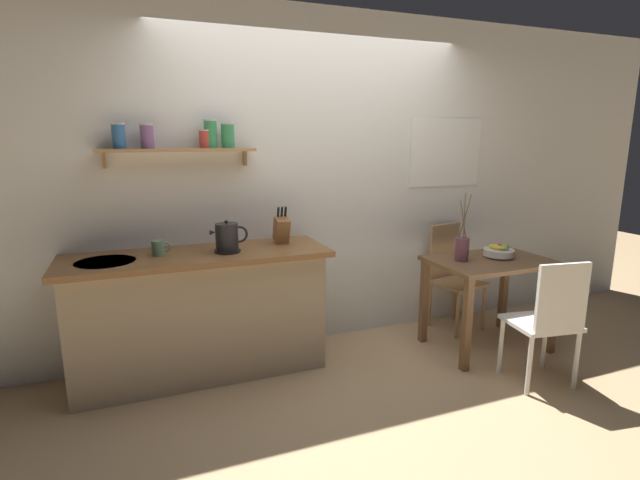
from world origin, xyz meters
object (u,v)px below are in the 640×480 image
at_px(electric_kettle, 227,238).
at_px(dining_chair_far, 451,272).
at_px(twig_vase, 462,248).
at_px(knife_block, 281,229).
at_px(fruit_bowl, 499,252).
at_px(coffee_mug_by_sink, 159,248).
at_px(dining_chair_near, 549,317).
at_px(dining_table, 489,275).

bearing_deg(electric_kettle, dining_chair_far, 4.78).
bearing_deg(twig_vase, knife_block, 163.83).
bearing_deg(electric_kettle, fruit_bowl, -7.80).
height_order(dining_chair_far, coffee_mug_by_sink, coffee_mug_by_sink).
relative_size(twig_vase, coffee_mug_by_sink, 4.24).
bearing_deg(coffee_mug_by_sink, twig_vase, -8.60).
height_order(dining_chair_near, electric_kettle, electric_kettle).
distance_m(fruit_bowl, coffee_mug_by_sink, 2.64).
height_order(dining_chair_far, knife_block, knife_block).
distance_m(dining_chair_near, twig_vase, 0.82).
relative_size(fruit_bowl, electric_kettle, 0.90).
relative_size(dining_chair_far, electric_kettle, 3.53).
height_order(dining_table, knife_block, knife_block).
xyz_separation_m(dining_table, knife_block, (-1.61, 0.45, 0.41)).
xyz_separation_m(dining_chair_near, twig_vase, (-0.19, 0.73, 0.34)).
bearing_deg(fruit_bowl, dining_chair_far, 102.23).
distance_m(dining_chair_near, fruit_bowl, 0.78).
bearing_deg(dining_table, twig_vase, 166.58).
relative_size(fruit_bowl, twig_vase, 0.44).
relative_size(fruit_bowl, knife_block, 0.84).
bearing_deg(dining_table, fruit_bowl, 16.72).
height_order(dining_chair_near, fruit_bowl, dining_chair_near).
height_order(dining_chair_far, twig_vase, twig_vase).
distance_m(dining_table, dining_chair_far, 0.51).
bearing_deg(coffee_mug_by_sink, fruit_bowl, -8.00).
distance_m(electric_kettle, coffee_mug_by_sink, 0.47).
bearing_deg(twig_vase, dining_chair_far, 60.39).
distance_m(dining_table, dining_chair_near, 0.68).
distance_m(dining_table, knife_block, 1.72).
xyz_separation_m(dining_chair_near, fruit_bowl, (0.17, 0.70, 0.29)).
relative_size(dining_chair_near, knife_block, 3.20).
height_order(dining_chair_near, knife_block, knife_block).
height_order(dining_chair_near, dining_chair_far, dining_chair_far).
bearing_deg(dining_chair_far, fruit_bowl, -77.77).
height_order(twig_vase, electric_kettle, twig_vase).
height_order(dining_table, fruit_bowl, fruit_bowl).
bearing_deg(dining_chair_far, coffee_mug_by_sink, -177.74).
xyz_separation_m(dining_chair_far, fruit_bowl, (0.10, -0.47, 0.29)).
bearing_deg(knife_block, twig_vase, -16.17).
bearing_deg(dining_table, knife_block, 164.24).
xyz_separation_m(twig_vase, coffee_mug_by_sink, (-2.26, 0.34, 0.12)).
distance_m(dining_chair_far, electric_kettle, 2.12).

